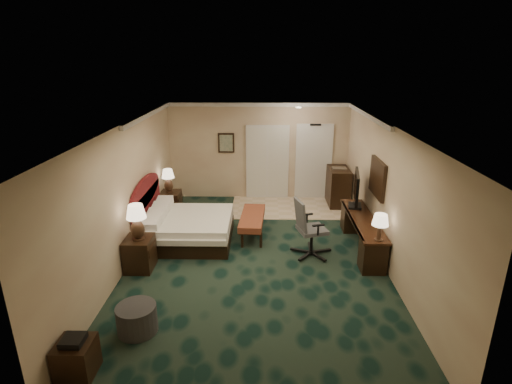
{
  "coord_description": "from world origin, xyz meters",
  "views": [
    {
      "loc": [
        0.13,
        -7.19,
        3.92
      ],
      "look_at": [
        -0.01,
        0.6,
        1.23
      ],
      "focal_mm": 28.0,
      "sensor_mm": 36.0,
      "label": 1
    }
  ],
  "objects_px": {
    "nightstand_far": "(171,203)",
    "bed_bench": "(252,225)",
    "lamp_far": "(168,181)",
    "side_table": "(76,359)",
    "ottoman": "(137,319)",
    "lamp_near": "(137,222)",
    "desk": "(362,233)",
    "desk_chair": "(312,227)",
    "tv": "(356,190)",
    "bed": "(189,229)",
    "minibar": "(338,187)",
    "nightstand_near": "(140,254)"
  },
  "relations": [
    {
      "from": "bed",
      "to": "nightstand_near",
      "type": "bearing_deg",
      "value": -121.29
    },
    {
      "from": "nightstand_far",
      "to": "desk",
      "type": "xyz_separation_m",
      "value": [
        4.46,
        -1.84,
        0.04
      ]
    },
    {
      "from": "bed",
      "to": "nightstand_near",
      "type": "distance_m",
      "value": 1.43
    },
    {
      "from": "nightstand_far",
      "to": "lamp_far",
      "type": "xyz_separation_m",
      "value": [
        -0.03,
        0.02,
        0.6
      ]
    },
    {
      "from": "lamp_near",
      "to": "bed_bench",
      "type": "height_order",
      "value": "lamp_near"
    },
    {
      "from": "lamp_near",
      "to": "desk",
      "type": "bearing_deg",
      "value": 12.41
    },
    {
      "from": "minibar",
      "to": "side_table",
      "type": "bearing_deg",
      "value": -125.03
    },
    {
      "from": "bed_bench",
      "to": "desk",
      "type": "distance_m",
      "value": 2.41
    },
    {
      "from": "bed_bench",
      "to": "side_table",
      "type": "bearing_deg",
      "value": -113.12
    },
    {
      "from": "side_table",
      "to": "desk_chair",
      "type": "xyz_separation_m",
      "value": [
        3.38,
        3.35,
        0.36
      ]
    },
    {
      "from": "nightstand_far",
      "to": "side_table",
      "type": "distance_m",
      "value": 5.5
    },
    {
      "from": "desk",
      "to": "minibar",
      "type": "relative_size",
      "value": 2.31
    },
    {
      "from": "lamp_far",
      "to": "tv",
      "type": "distance_m",
      "value": 4.63
    },
    {
      "from": "nightstand_far",
      "to": "bed_bench",
      "type": "relative_size",
      "value": 0.42
    },
    {
      "from": "lamp_far",
      "to": "side_table",
      "type": "relative_size",
      "value": 1.22
    },
    {
      "from": "nightstand_far",
      "to": "minibar",
      "type": "relative_size",
      "value": 0.59
    },
    {
      "from": "lamp_near",
      "to": "desk",
      "type": "height_order",
      "value": "lamp_near"
    },
    {
      "from": "desk",
      "to": "tv",
      "type": "height_order",
      "value": "tv"
    },
    {
      "from": "bed",
      "to": "desk",
      "type": "xyz_separation_m",
      "value": [
        3.71,
        -0.27,
        0.05
      ]
    },
    {
      "from": "lamp_near",
      "to": "desk",
      "type": "distance_m",
      "value": 4.58
    },
    {
      "from": "nightstand_far",
      "to": "minibar",
      "type": "height_order",
      "value": "minibar"
    },
    {
      "from": "minibar",
      "to": "lamp_near",
      "type": "bearing_deg",
      "value": -140.38
    },
    {
      "from": "nightstand_far",
      "to": "lamp_near",
      "type": "xyz_separation_m",
      "value": [
        0.03,
        -2.81,
        0.68
      ]
    },
    {
      "from": "nightstand_far",
      "to": "lamp_far",
      "type": "relative_size",
      "value": 1.02
    },
    {
      "from": "bed",
      "to": "ottoman",
      "type": "bearing_deg",
      "value": -94.59
    },
    {
      "from": "lamp_near",
      "to": "bed_bench",
      "type": "distance_m",
      "value": 2.73
    },
    {
      "from": "bed",
      "to": "side_table",
      "type": "xyz_separation_m",
      "value": [
        -0.76,
        -3.93,
        -0.05
      ]
    },
    {
      "from": "ottoman",
      "to": "desk_chair",
      "type": "relative_size",
      "value": 0.49
    },
    {
      "from": "bed",
      "to": "nightstand_far",
      "type": "relative_size",
      "value": 3.03
    },
    {
      "from": "nightstand_near",
      "to": "lamp_far",
      "type": "height_order",
      "value": "lamp_far"
    },
    {
      "from": "nightstand_far",
      "to": "tv",
      "type": "bearing_deg",
      "value": -14.55
    },
    {
      "from": "nightstand_far",
      "to": "tv",
      "type": "distance_m",
      "value": 4.65
    },
    {
      "from": "lamp_near",
      "to": "ottoman",
      "type": "relative_size",
      "value": 1.16
    },
    {
      "from": "nightstand_far",
      "to": "desk_chair",
      "type": "bearing_deg",
      "value": -32.41
    },
    {
      "from": "side_table",
      "to": "desk",
      "type": "xyz_separation_m",
      "value": [
        4.47,
        3.66,
        0.09
      ]
    },
    {
      "from": "lamp_near",
      "to": "desk",
      "type": "relative_size",
      "value": 0.29
    },
    {
      "from": "tv",
      "to": "desk_chair",
      "type": "bearing_deg",
      "value": -126.77
    },
    {
      "from": "lamp_near",
      "to": "desk_chair",
      "type": "relative_size",
      "value": 0.57
    },
    {
      "from": "lamp_far",
      "to": "lamp_near",
      "type": "bearing_deg",
      "value": -88.65
    },
    {
      "from": "desk_chair",
      "to": "desk",
      "type": "bearing_deg",
      "value": -0.69
    },
    {
      "from": "ottoman",
      "to": "bed_bench",
      "type": "bearing_deg",
      "value": 64.47
    },
    {
      "from": "ottoman",
      "to": "bed",
      "type": "bearing_deg",
      "value": 85.41
    },
    {
      "from": "bed_bench",
      "to": "ottoman",
      "type": "distance_m",
      "value": 3.76
    },
    {
      "from": "bed_bench",
      "to": "desk",
      "type": "bearing_deg",
      "value": -11.16
    },
    {
      "from": "lamp_far",
      "to": "desk",
      "type": "height_order",
      "value": "lamp_far"
    },
    {
      "from": "side_table",
      "to": "minibar",
      "type": "bearing_deg",
      "value": 54.97
    },
    {
      "from": "tv",
      "to": "desk_chair",
      "type": "xyz_separation_m",
      "value": [
        -1.07,
        -0.99,
        -0.47
      ]
    },
    {
      "from": "bed",
      "to": "minibar",
      "type": "height_order",
      "value": "minibar"
    },
    {
      "from": "lamp_far",
      "to": "desk_chair",
      "type": "xyz_separation_m",
      "value": [
        3.41,
        -2.16,
        -0.29
      ]
    },
    {
      "from": "lamp_near",
      "to": "minibar",
      "type": "height_order",
      "value": "lamp_near"
    }
  ]
}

